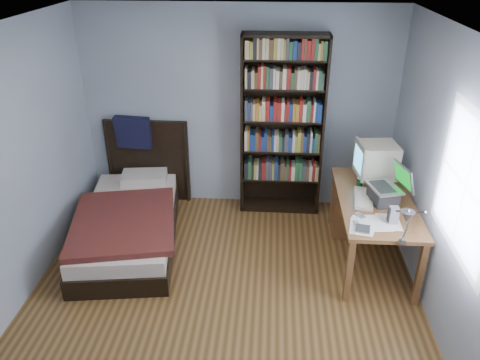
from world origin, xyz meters
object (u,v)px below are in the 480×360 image
at_px(desk_lamp, 407,219).
at_px(speaker, 393,215).
at_px(keyboard, 363,198).
at_px(soda_can, 360,183).
at_px(bookshelf, 282,127).
at_px(laptop, 386,192).
at_px(desk, 365,206).
at_px(bed, 131,218).
at_px(crt_monitor, 376,160).

distance_m(desk_lamp, speaker, 0.77).
height_order(keyboard, soda_can, soda_can).
relative_size(soda_can, bookshelf, 0.05).
bearing_deg(laptop, desk_lamp, -95.20).
relative_size(desk, bookshelf, 0.68).
bearing_deg(bed, desk, 3.83).
bearing_deg(keyboard, speaker, -56.35).
bearing_deg(desk_lamp, bookshelf, 113.80).
bearing_deg(bookshelf, speaker, -54.79).
relative_size(desk, laptop, 3.50).
bearing_deg(crt_monitor, bed, -176.31).
xyz_separation_m(keyboard, soda_can, (-0.00, 0.27, 0.04)).
height_order(speaker, bookshelf, bookshelf).
distance_m(desk, bed, 2.69).
distance_m(crt_monitor, speaker, 0.86).
height_order(crt_monitor, bookshelf, bookshelf).
xyz_separation_m(soda_can, bookshelf, (-0.83, 0.77, 0.32)).
distance_m(speaker, soda_can, 0.72).
distance_m(desk, laptop, 0.64).
xyz_separation_m(laptop, keyboard, (-0.20, 0.04, -0.10)).
relative_size(desk_lamp, speaker, 3.37).
bearing_deg(laptop, bookshelf, 133.72).
distance_m(crt_monitor, soda_can, 0.30).
xyz_separation_m(bookshelf, bed, (-1.71, -0.80, -0.85)).
height_order(desk_lamp, keyboard, desk_lamp).
bearing_deg(desk, soda_can, -131.43).
xyz_separation_m(crt_monitor, laptop, (0.03, -0.46, -0.14)).
distance_m(desk_lamp, bed, 3.11).
relative_size(desk, speaker, 9.01).
bearing_deg(laptop, crt_monitor, 93.93).
height_order(desk, speaker, speaker).
distance_m(desk_lamp, bookshelf, 2.33).
bearing_deg(desk, bookshelf, 147.10).
height_order(crt_monitor, keyboard, crt_monitor).
bearing_deg(desk, desk_lamp, -90.93).
bearing_deg(bookshelf, desk, -32.90).
bearing_deg(desk_lamp, crt_monitor, 87.55).
distance_m(speaker, bed, 2.88).
distance_m(laptop, soda_can, 0.38).
relative_size(crt_monitor, laptop, 1.07).
bearing_deg(keyboard, desk_lamp, -76.22).
height_order(desk_lamp, bed, desk_lamp).
bearing_deg(bed, desk_lamp, -26.64).
bearing_deg(bookshelf, crt_monitor, -32.01).
height_order(crt_monitor, speaker, crt_monitor).
relative_size(keyboard, speaker, 2.75).
bearing_deg(keyboard, bookshelf, 136.84).
height_order(crt_monitor, laptop, crt_monitor).
relative_size(laptop, keyboard, 0.94).
height_order(desk, keyboard, keyboard).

